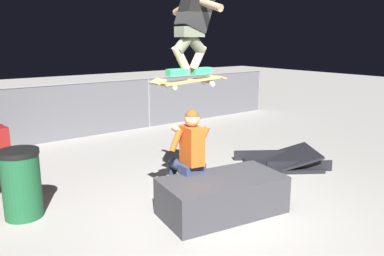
{
  "coord_description": "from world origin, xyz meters",
  "views": [
    {
      "loc": [
        -2.97,
        -3.46,
        2.2
      ],
      "look_at": [
        -0.06,
        0.39,
        1.08
      ],
      "focal_mm": 36.28,
      "sensor_mm": 36.0,
      "label": 1
    }
  ],
  "objects_px": {
    "kicker_ramp": "(281,162)",
    "skateboard": "(190,81)",
    "skater_airborne": "(193,22)",
    "person_sitting_on_ledge": "(188,152)",
    "trash_bin": "(21,184)",
    "ledge_box_main": "(222,195)"
  },
  "relations": [
    {
      "from": "person_sitting_on_ledge",
      "to": "skateboard",
      "type": "relative_size",
      "value": 1.29
    },
    {
      "from": "ledge_box_main",
      "to": "trash_bin",
      "type": "relative_size",
      "value": 1.78
    },
    {
      "from": "ledge_box_main",
      "to": "kicker_ramp",
      "type": "bearing_deg",
      "value": 21.14
    },
    {
      "from": "skateboard",
      "to": "trash_bin",
      "type": "distance_m",
      "value": 2.45
    },
    {
      "from": "ledge_box_main",
      "to": "person_sitting_on_ledge",
      "type": "height_order",
      "value": "person_sitting_on_ledge"
    },
    {
      "from": "kicker_ramp",
      "to": "skateboard",
      "type": "bearing_deg",
      "value": -167.07
    },
    {
      "from": "kicker_ramp",
      "to": "trash_bin",
      "type": "relative_size",
      "value": 1.79
    },
    {
      "from": "person_sitting_on_ledge",
      "to": "trash_bin",
      "type": "distance_m",
      "value": 2.13
    },
    {
      "from": "person_sitting_on_ledge",
      "to": "kicker_ramp",
      "type": "distance_m",
      "value": 2.4
    },
    {
      "from": "ledge_box_main",
      "to": "skateboard",
      "type": "bearing_deg",
      "value": 141.48
    },
    {
      "from": "skater_airborne",
      "to": "trash_bin",
      "type": "xyz_separation_m",
      "value": [
        -1.79,
        1.17,
        -1.95
      ]
    },
    {
      "from": "skater_airborne",
      "to": "trash_bin",
      "type": "height_order",
      "value": "skater_airborne"
    },
    {
      "from": "ledge_box_main",
      "to": "skateboard",
      "type": "xyz_separation_m",
      "value": [
        -0.32,
        0.26,
        1.46
      ]
    },
    {
      "from": "trash_bin",
      "to": "kicker_ramp",
      "type": "bearing_deg",
      "value": -8.36
    },
    {
      "from": "skateboard",
      "to": "skater_airborne",
      "type": "height_order",
      "value": "skater_airborne"
    },
    {
      "from": "ledge_box_main",
      "to": "kicker_ramp",
      "type": "height_order",
      "value": "ledge_box_main"
    },
    {
      "from": "kicker_ramp",
      "to": "trash_bin",
      "type": "bearing_deg",
      "value": 171.64
    },
    {
      "from": "skateboard",
      "to": "trash_bin",
      "type": "bearing_deg",
      "value": 145.98
    },
    {
      "from": "skateboard",
      "to": "kicker_ramp",
      "type": "relative_size",
      "value": 0.65
    },
    {
      "from": "skater_airborne",
      "to": "skateboard",
      "type": "bearing_deg",
      "value": 179.79
    },
    {
      "from": "kicker_ramp",
      "to": "ledge_box_main",
      "type": "bearing_deg",
      "value": -158.86
    },
    {
      "from": "skater_airborne",
      "to": "person_sitting_on_ledge",
      "type": "bearing_deg",
      "value": 68.29
    }
  ]
}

